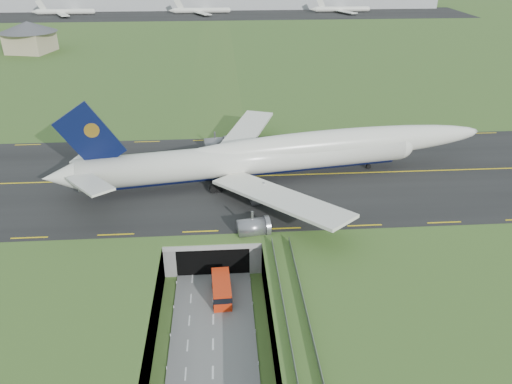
{
  "coord_description": "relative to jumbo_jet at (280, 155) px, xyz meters",
  "views": [
    {
      "loc": [
        2.3,
        -59.72,
        50.34
      ],
      "look_at": [
        7.91,
        20.0,
        9.15
      ],
      "focal_mm": 35.0,
      "sensor_mm": 36.0,
      "label": 1
    }
  ],
  "objects": [
    {
      "name": "jumbo_jet",
      "position": [
        0.0,
        0.0,
        0.0
      ],
      "size": [
        89.61,
        57.95,
        19.43
      ],
      "rotation": [
        0.0,
        0.0,
        0.16
      ],
      "color": "silver",
      "rests_on": "ground"
    },
    {
      "name": "tunnel_portal",
      "position": [
        -13.52,
        -15.06,
        -7.88
      ],
      "size": [
        17.0,
        22.3,
        6.0
      ],
      "color": "gray",
      "rests_on": "ground"
    },
    {
      "name": "distant_hills",
      "position": [
        50.86,
        398.23,
        -15.22
      ],
      "size": [
        700.0,
        91.0,
        60.0
      ],
      "color": "slate",
      "rests_on": "ground"
    },
    {
      "name": "taxiway",
      "position": [
        -13.52,
        1.23,
        -5.13
      ],
      "size": [
        800.0,
        44.0,
        0.18
      ],
      "primitive_type": "cube",
      "color": "black",
      "rests_on": "airfield_deck"
    },
    {
      "name": "airfield_deck",
      "position": [
        -13.52,
        -31.77,
        -8.22
      ],
      "size": [
        800.0,
        800.0,
        6.0
      ],
      "primitive_type": "cube",
      "color": "gray",
      "rests_on": "ground"
    },
    {
      "name": "shuttle_tram",
      "position": [
        -12.21,
        -29.63,
        -9.54
      ],
      "size": [
        3.16,
        7.59,
        3.05
      ],
      "rotation": [
        0.0,
        0.0,
        0.05
      ],
      "color": "red",
      "rests_on": "ground"
    },
    {
      "name": "ground",
      "position": [
        -13.52,
        -31.77,
        -11.22
      ],
      "size": [
        900.0,
        900.0,
        0.0
      ],
      "primitive_type": "plane",
      "color": "#375E25",
      "rests_on": "ground"
    },
    {
      "name": "service_building",
      "position": [
        -91.16,
        130.77,
        2.31
      ],
      "size": [
        28.14,
        28.14,
        12.7
      ],
      "rotation": [
        0.0,
        0.0,
        -0.24
      ],
      "color": "tan",
      "rests_on": "ground"
    },
    {
      "name": "guideway",
      "position": [
        -2.52,
        -50.88,
        -5.9
      ],
      "size": [
        3.0,
        53.0,
        7.05
      ],
      "color": "#A8A8A3",
      "rests_on": "ground"
    },
    {
      "name": "trench_road",
      "position": [
        -13.52,
        -39.27,
        -11.12
      ],
      "size": [
        12.0,
        75.0,
        0.2
      ],
      "primitive_type": "cube",
      "color": "slate",
      "rests_on": "ground"
    }
  ]
}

